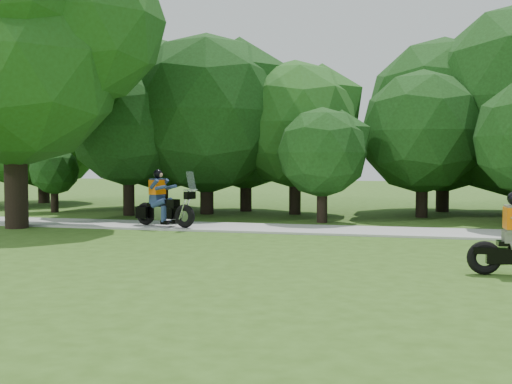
# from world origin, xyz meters

# --- Properties ---
(ground) EXTENTS (100.00, 100.00, 0.00)m
(ground) POSITION_xyz_m (0.00, 0.00, 0.00)
(ground) COLOR #314F16
(ground) RESTS_ON ground
(walkway) EXTENTS (60.00, 2.20, 0.06)m
(walkway) POSITION_xyz_m (0.00, 8.00, 0.03)
(walkway) COLOR #AAAAA5
(walkway) RESTS_ON ground
(tree_line) EXTENTS (40.13, 11.67, 7.82)m
(tree_line) POSITION_xyz_m (2.12, 14.02, 3.66)
(tree_line) COLOR black
(tree_line) RESTS_ON ground
(big_tree_west) EXTENTS (8.64, 6.56, 9.96)m
(big_tree_west) POSITION_xyz_m (-10.54, 6.85, 5.76)
(big_tree_west) COLOR black
(big_tree_west) RESTS_ON ground
(touring_motorcycle) EXTENTS (2.17, 1.18, 1.70)m
(touring_motorcycle) POSITION_xyz_m (-6.28, 7.51, 0.68)
(touring_motorcycle) COLOR black
(touring_motorcycle) RESTS_ON walkway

